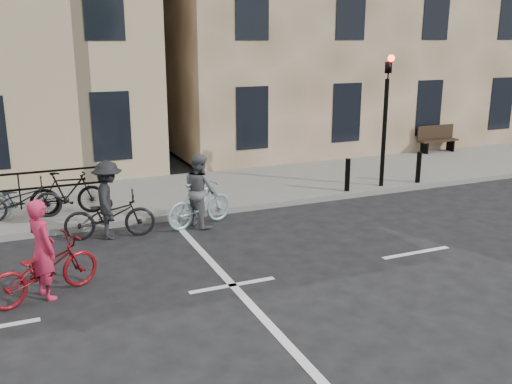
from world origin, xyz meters
name	(u,v)px	position (x,y,z in m)	size (l,w,h in m)	color
ground	(233,285)	(0.00, 0.00, 0.00)	(120.00, 120.00, 0.00)	black
traffic_light	(386,105)	(6.20, 4.34, 2.45)	(0.18, 0.30, 3.90)	black
bollard_east	(347,175)	(5.00, 4.25, 0.60)	(0.14, 0.14, 0.90)	black
bollard_west	(419,167)	(7.40, 4.25, 0.60)	(0.14, 0.14, 0.90)	black
bench	(437,138)	(11.00, 7.73, 0.67)	(1.60, 0.41, 0.97)	black
cyclist_pink	(44,264)	(-3.05, 0.81, 0.59)	(2.03, 1.37, 1.71)	maroon
cyclist_grey	(200,197)	(0.50, 3.39, 0.69)	(1.83, 1.02, 1.70)	#8FB1BB
cyclist_dark	(109,208)	(-1.56, 3.37, 0.67)	(2.00, 1.19, 1.71)	black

